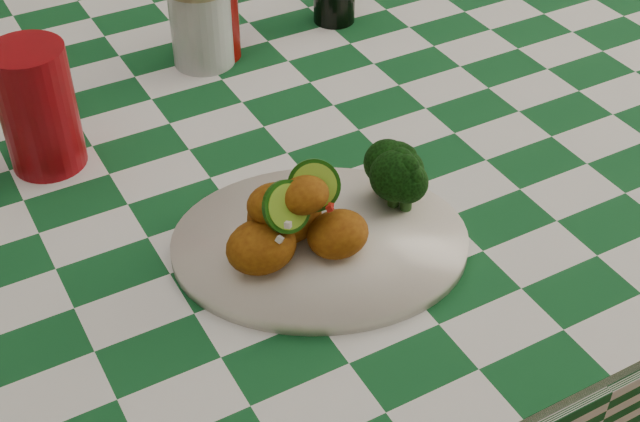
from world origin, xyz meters
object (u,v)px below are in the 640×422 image
red_tumbler (38,108)px  ketchup_bottle (214,11)px  dining_table (274,335)px  plate (320,244)px  wooden_chair_right (242,35)px  fried_chicken_pile (301,212)px  mason_jar (201,22)px

red_tumbler → ketchup_bottle: (0.28, 0.14, -0.01)m
dining_table → red_tumbler: 0.54m
plate → wooden_chair_right: (0.34, 0.97, -0.30)m
plate → fried_chicken_pile: size_ratio=2.30×
dining_table → fried_chicken_pile: fried_chicken_pile is taller
red_tumbler → mason_jar: (0.26, 0.13, -0.02)m
red_tumbler → mason_jar: size_ratio=1.25×
ketchup_bottle → mason_jar: 0.03m
red_tumbler → wooden_chair_right: size_ratio=0.16×
fried_chicken_pile → red_tumbler: size_ratio=0.89×
plate → fried_chicken_pile: (-0.02, 0.00, 0.05)m
fried_chicken_pile → ketchup_bottle: ketchup_bottle is taller
wooden_chair_right → fried_chicken_pile: bearing=-114.2°
fried_chicken_pile → dining_table: bearing=73.2°
mason_jar → red_tumbler: bearing=-153.5°
fried_chicken_pile → ketchup_bottle: size_ratio=0.98×
dining_table → fried_chicken_pile: (-0.07, -0.24, 0.46)m
plate → wooden_chair_right: wooden_chair_right is taller
fried_chicken_pile → red_tumbler: 0.35m
ketchup_bottle → mason_jar: ketchup_bottle is taller
mason_jar → plate: bearing=-96.5°
dining_table → mason_jar: mason_jar is taller
mason_jar → wooden_chair_right: size_ratio=0.13×
plate → mason_jar: 0.43m
ketchup_bottle → mason_jar: size_ratio=1.13×
dining_table → red_tumbler: (-0.26, 0.06, 0.47)m
ketchup_bottle → wooden_chair_right: (0.27, 0.54, -0.37)m
ketchup_bottle → mason_jar: (-0.02, -0.01, -0.01)m
plate → red_tumbler: 0.37m
plate → red_tumbler: size_ratio=2.05×
dining_table → wooden_chair_right: bearing=68.1°
fried_chicken_pile → wooden_chair_right: 1.09m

